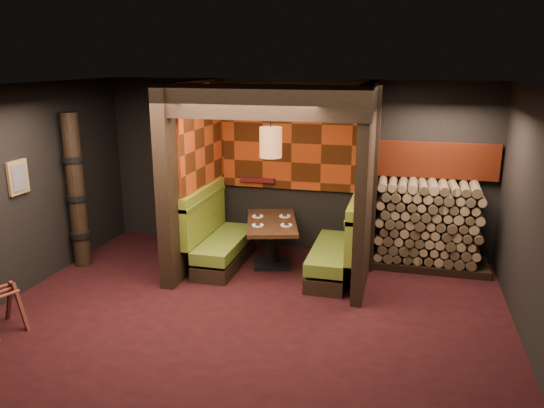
{
  "coord_description": "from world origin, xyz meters",
  "views": [
    {
      "loc": [
        1.83,
        -5.78,
        3.15
      ],
      "look_at": [
        0.0,
        1.3,
        1.15
      ],
      "focal_mm": 35.0,
      "sensor_mm": 36.0,
      "label": 1
    }
  ],
  "objects_px": {
    "dining_table": "(272,235)",
    "totem_column": "(76,192)",
    "booth_bench_right": "(338,251)",
    "firewood_stack": "(433,226)",
    "booth_bench_left": "(218,240)",
    "luggage_rack": "(0,307)",
    "pendant_lamp": "(271,142)"
  },
  "relations": [
    {
      "from": "booth_bench_left",
      "to": "pendant_lamp",
      "type": "xyz_separation_m",
      "value": [
        0.82,
        0.13,
        1.56
      ]
    },
    {
      "from": "booth_bench_left",
      "to": "booth_bench_right",
      "type": "xyz_separation_m",
      "value": [
        1.89,
        0.0,
        0.0
      ]
    },
    {
      "from": "booth_bench_left",
      "to": "luggage_rack",
      "type": "xyz_separation_m",
      "value": [
        -1.79,
        -2.66,
        -0.1
      ]
    },
    {
      "from": "pendant_lamp",
      "to": "firewood_stack",
      "type": "distance_m",
      "value": 2.8
    },
    {
      "from": "booth_bench_right",
      "to": "dining_table",
      "type": "relative_size",
      "value": 1.05
    },
    {
      "from": "pendant_lamp",
      "to": "booth_bench_right",
      "type": "bearing_deg",
      "value": -6.87
    },
    {
      "from": "booth_bench_left",
      "to": "pendant_lamp",
      "type": "relative_size",
      "value": 1.44
    },
    {
      "from": "booth_bench_right",
      "to": "firewood_stack",
      "type": "distance_m",
      "value": 1.55
    },
    {
      "from": "booth_bench_left",
      "to": "luggage_rack",
      "type": "bearing_deg",
      "value": -123.91
    },
    {
      "from": "booth_bench_right",
      "to": "pendant_lamp",
      "type": "relative_size",
      "value": 1.44
    },
    {
      "from": "dining_table",
      "to": "totem_column",
      "type": "height_order",
      "value": "totem_column"
    },
    {
      "from": "dining_table",
      "to": "firewood_stack",
      "type": "height_order",
      "value": "firewood_stack"
    },
    {
      "from": "booth_bench_left",
      "to": "firewood_stack",
      "type": "bearing_deg",
      "value": 12.17
    },
    {
      "from": "dining_table",
      "to": "firewood_stack",
      "type": "bearing_deg",
      "value": 12.1
    },
    {
      "from": "dining_table",
      "to": "totem_column",
      "type": "relative_size",
      "value": 0.64
    },
    {
      "from": "booth_bench_right",
      "to": "totem_column",
      "type": "xyz_separation_m",
      "value": [
        -3.98,
        -0.55,
        0.79
      ]
    },
    {
      "from": "booth_bench_right",
      "to": "pendant_lamp",
      "type": "xyz_separation_m",
      "value": [
        -1.07,
        0.13,
        1.56
      ]
    },
    {
      "from": "totem_column",
      "to": "firewood_stack",
      "type": "height_order",
      "value": "totem_column"
    },
    {
      "from": "dining_table",
      "to": "pendant_lamp",
      "type": "bearing_deg",
      "value": -90.0
    },
    {
      "from": "luggage_rack",
      "to": "booth_bench_left",
      "type": "bearing_deg",
      "value": 56.09
    },
    {
      "from": "dining_table",
      "to": "luggage_rack",
      "type": "distance_m",
      "value": 3.86
    },
    {
      "from": "pendant_lamp",
      "to": "luggage_rack",
      "type": "relative_size",
      "value": 1.67
    },
    {
      "from": "booth_bench_right",
      "to": "dining_table",
      "type": "bearing_deg",
      "value": 170.51
    },
    {
      "from": "booth_bench_right",
      "to": "firewood_stack",
      "type": "relative_size",
      "value": 0.92
    },
    {
      "from": "booth_bench_right",
      "to": "firewood_stack",
      "type": "height_order",
      "value": "firewood_stack"
    },
    {
      "from": "dining_table",
      "to": "totem_column",
      "type": "xyz_separation_m",
      "value": [
        -2.91,
        -0.73,
        0.69
      ]
    },
    {
      "from": "booth_bench_right",
      "to": "firewood_stack",
      "type": "xyz_separation_m",
      "value": [
        1.35,
        0.7,
        0.28
      ]
    },
    {
      "from": "dining_table",
      "to": "pendant_lamp",
      "type": "xyz_separation_m",
      "value": [
        0.0,
        -0.05,
        1.47
      ]
    },
    {
      "from": "booth_bench_right",
      "to": "luggage_rack",
      "type": "xyz_separation_m",
      "value": [
        -3.68,
        -2.66,
        -0.1
      ]
    },
    {
      "from": "booth_bench_left",
      "to": "firewood_stack",
      "type": "distance_m",
      "value": 3.33
    },
    {
      "from": "dining_table",
      "to": "pendant_lamp",
      "type": "relative_size",
      "value": 1.37
    },
    {
      "from": "pendant_lamp",
      "to": "booth_bench_left",
      "type": "bearing_deg",
      "value": -171.01
    }
  ]
}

